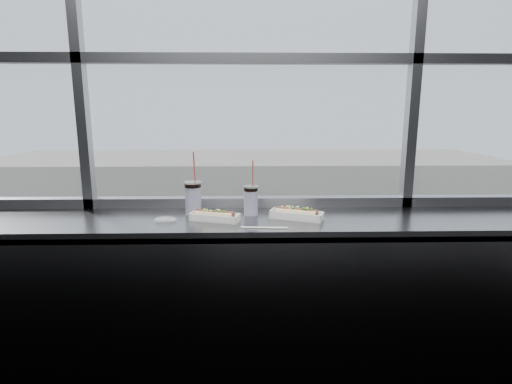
{
  "coord_description": "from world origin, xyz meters",
  "views": [
    {
      "loc": [
        -0.01,
        -0.97,
        1.71
      ],
      "look_at": [
        0.04,
        1.23,
        1.25
      ],
      "focal_mm": 28.0,
      "sensor_mm": 36.0,
      "label": 1
    }
  ],
  "objects_px": {
    "car_near_b": "(110,343)",
    "pedestrian_a": "(148,257)",
    "hotdog_tray_right": "(296,214)",
    "car_near_a": "(6,344)",
    "hotdog_tray_left": "(215,216)",
    "pedestrian_d": "(350,253)",
    "tree_left": "(152,230)",
    "tree_right": "(389,225)",
    "car_near_d": "(385,340)",
    "tree_center": "(253,224)",
    "car_near_e": "(510,337)",
    "soda_cup_left": "(193,196)",
    "soda_cup_right": "(251,199)",
    "car_far_c": "(432,274)",
    "car_near_c": "(240,342)",
    "wrapper": "(165,219)",
    "pedestrian_b": "(244,259)",
    "car_far_b": "(289,277)",
    "loose_straw": "(265,228)",
    "car_far_a": "(94,277)"
  },
  "relations": [
    {
      "from": "car_near_b",
      "to": "pedestrian_a",
      "type": "distance_m",
      "value": 11.8
    },
    {
      "from": "hotdog_tray_right",
      "to": "car_near_a",
      "type": "bearing_deg",
      "value": 149.16
    },
    {
      "from": "hotdog_tray_left",
      "to": "pedestrian_d",
      "type": "xyz_separation_m",
      "value": [
        8.64,
        28.81,
        -11.0
      ]
    },
    {
      "from": "hotdog_tray_left",
      "to": "tree_left",
      "type": "bearing_deg",
      "value": 122.0
    },
    {
      "from": "pedestrian_d",
      "to": "tree_left",
      "type": "xyz_separation_m",
      "value": [
        -16.02,
        -0.48,
        2.2
      ]
    },
    {
      "from": "hotdog_tray_left",
      "to": "tree_right",
      "type": "distance_m",
      "value": 31.77
    },
    {
      "from": "hotdog_tray_right",
      "to": "car_near_d",
      "type": "relative_size",
      "value": 0.05
    },
    {
      "from": "tree_left",
      "to": "tree_center",
      "type": "relative_size",
      "value": 0.88
    },
    {
      "from": "car_near_e",
      "to": "tree_right",
      "type": "bearing_deg",
      "value": 2.68
    },
    {
      "from": "car_near_d",
      "to": "tree_left",
      "type": "xyz_separation_m",
      "value": [
        -14.65,
        12.0,
        2.29
      ]
    },
    {
      "from": "soda_cup_left",
      "to": "soda_cup_right",
      "type": "relative_size",
      "value": 1.15
    },
    {
      "from": "car_near_a",
      "to": "tree_center",
      "type": "bearing_deg",
      "value": -46.1
    },
    {
      "from": "car_near_e",
      "to": "tree_right",
      "type": "relative_size",
      "value": 1.14
    },
    {
      "from": "hotdog_tray_left",
      "to": "car_far_c",
      "type": "relative_size",
      "value": 0.04
    },
    {
      "from": "pedestrian_a",
      "to": "tree_right",
      "type": "height_order",
      "value": "tree_right"
    },
    {
      "from": "car_near_c",
      "to": "pedestrian_a",
      "type": "distance_m",
      "value": 13.97
    },
    {
      "from": "wrapper",
      "to": "pedestrian_b",
      "type": "height_order",
      "value": "wrapper"
    },
    {
      "from": "car_far_b",
      "to": "pedestrian_b",
      "type": "relative_size",
      "value": 2.84
    },
    {
      "from": "loose_straw",
      "to": "wrapper",
      "type": "height_order",
      "value": "wrapper"
    },
    {
      "from": "car_near_b",
      "to": "tree_right",
      "type": "relative_size",
      "value": 1.12
    },
    {
      "from": "soda_cup_left",
      "to": "tree_center",
      "type": "relative_size",
      "value": 0.07
    },
    {
      "from": "hotdog_tray_left",
      "to": "car_near_c",
      "type": "distance_m",
      "value": 19.75
    },
    {
      "from": "soda_cup_left",
      "to": "wrapper",
      "type": "xyz_separation_m",
      "value": [
        -0.13,
        -0.15,
        -0.09
      ]
    },
    {
      "from": "car_far_a",
      "to": "tree_right",
      "type": "xyz_separation_m",
      "value": [
        22.19,
        4.0,
        2.47
      ]
    },
    {
      "from": "car_near_d",
      "to": "tree_left",
      "type": "height_order",
      "value": "tree_left"
    },
    {
      "from": "tree_left",
      "to": "tree_right",
      "type": "distance_m",
      "value": 18.98
    },
    {
      "from": "car_far_b",
      "to": "car_near_c",
      "type": "xyz_separation_m",
      "value": [
        -3.37,
        -8.0,
        -0.04
      ]
    },
    {
      "from": "soda_cup_left",
      "to": "loose_straw",
      "type": "relative_size",
      "value": 1.53
    },
    {
      "from": "loose_straw",
      "to": "car_near_e",
      "type": "bearing_deg",
      "value": 54.91
    },
    {
      "from": "car_near_b",
      "to": "soda_cup_right",
      "type": "bearing_deg",
      "value": -163.15
    },
    {
      "from": "hotdog_tray_right",
      "to": "car_near_a",
      "type": "distance_m",
      "value": 23.33
    },
    {
      "from": "car_far_c",
      "to": "car_near_d",
      "type": "relative_size",
      "value": 1.15
    },
    {
      "from": "soda_cup_left",
      "to": "pedestrian_d",
      "type": "xyz_separation_m",
      "value": [
        8.78,
        28.67,
        -11.08
      ]
    },
    {
      "from": "hotdog_tray_left",
      "to": "car_near_e",
      "type": "xyz_separation_m",
      "value": [
        13.83,
        16.33,
        -11.05
      ]
    },
    {
      "from": "pedestrian_a",
      "to": "tree_center",
      "type": "relative_size",
      "value": 0.4
    },
    {
      "from": "car_far_c",
      "to": "car_near_d",
      "type": "height_order",
      "value": "car_far_c"
    },
    {
      "from": "wrapper",
      "to": "pedestrian_a",
      "type": "xyz_separation_m",
      "value": [
        -7.47,
        28.11,
        -10.94
      ]
    },
    {
      "from": "pedestrian_a",
      "to": "car_far_c",
      "type": "bearing_deg",
      "value": 169.91
    },
    {
      "from": "car_near_a",
      "to": "tree_left",
      "type": "height_order",
      "value": "tree_left"
    },
    {
      "from": "loose_straw",
      "to": "tree_center",
      "type": "height_order",
      "value": "loose_straw"
    },
    {
      "from": "wrapper",
      "to": "tree_right",
      "type": "xyz_separation_m",
      "value": [
        11.86,
        28.35,
        -8.49
      ]
    },
    {
      "from": "car_far_c",
      "to": "tree_right",
      "type": "distance_m",
      "value": 5.02
    },
    {
      "from": "car_near_e",
      "to": "pedestrian_a",
      "type": "distance_m",
      "value": 24.57
    },
    {
      "from": "car_far_a",
      "to": "tree_center",
      "type": "height_order",
      "value": "tree_center"
    },
    {
      "from": "car_near_e",
      "to": "tree_center",
      "type": "bearing_deg",
      "value": 39.75
    },
    {
      "from": "hotdog_tray_right",
      "to": "car_near_b",
      "type": "height_order",
      "value": "hotdog_tray_right"
    },
    {
      "from": "pedestrian_d",
      "to": "car_near_c",
      "type": "bearing_deg",
      "value": -35.35
    },
    {
      "from": "car_near_b",
      "to": "tree_left",
      "type": "distance_m",
      "value": 12.23
    },
    {
      "from": "car_near_e",
      "to": "pedestrian_b",
      "type": "bearing_deg",
      "value": 42.97
    },
    {
      "from": "soda_cup_right",
      "to": "tree_center",
      "type": "xyz_separation_m",
      "value": [
        0.48,
        28.2,
        -8.41
      ]
    }
  ]
}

